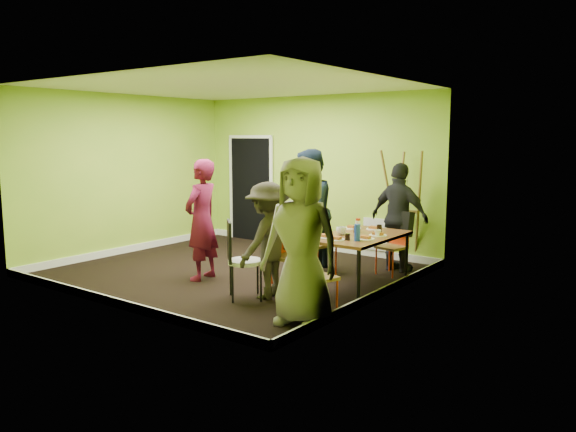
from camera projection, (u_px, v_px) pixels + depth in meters
name	position (u px, v px, depth m)	size (l,w,h in m)	color
ground	(234.00, 271.00, 8.68)	(5.00, 5.00, 0.00)	black
room_walls	(234.00, 208.00, 8.59)	(5.04, 4.54, 2.82)	#88BA30
dining_table	(359.00, 239.00, 7.58)	(0.90, 1.50, 0.75)	black
chair_left_far	(316.00, 237.00, 8.43)	(0.53, 0.53, 1.01)	#E93E16
chair_left_near	(287.00, 248.00, 7.39)	(0.46, 0.45, 1.08)	#E93E16
chair_back_end	(398.00, 230.00, 8.49)	(0.47, 0.53, 0.95)	#E93E16
chair_front_end	(312.00, 271.00, 6.47)	(0.49, 0.49, 0.95)	#E93E16
chair_bentwood	(240.00, 256.00, 7.14)	(0.56, 0.56, 1.02)	black
easel	(402.00, 208.00, 9.07)	(0.74, 0.70, 1.86)	brown
plate_near_left	(352.00, 228.00, 8.08)	(0.26, 0.26, 0.01)	white
plate_near_right	(324.00, 237.00, 7.36)	(0.24, 0.24, 0.01)	white
plate_far_back	(374.00, 229.00, 8.01)	(0.22, 0.22, 0.01)	white
plate_far_front	(336.00, 240.00, 7.20)	(0.23, 0.23, 0.01)	white
plate_wall_back	(378.00, 235.00, 7.51)	(0.24, 0.24, 0.01)	white
plate_wall_front	(365.00, 239.00, 7.25)	(0.24, 0.24, 0.01)	white
thermos	(358.00, 228.00, 7.50)	(0.06, 0.06, 0.21)	white
blue_bottle	(357.00, 233.00, 7.13)	(0.08, 0.08, 0.22)	#1A3CC3
orange_bottle	(359.00, 229.00, 7.83)	(0.04, 0.04, 0.09)	#E93E16
glass_mid	(356.00, 229.00, 7.75)	(0.06, 0.06, 0.09)	black
glass_back	(379.00, 228.00, 7.80)	(0.07, 0.07, 0.10)	black
glass_front	(347.00, 237.00, 7.20)	(0.07, 0.07, 0.09)	black
cup_a	(341.00, 231.00, 7.58)	(0.14, 0.14, 0.11)	white
cup_b	(378.00, 233.00, 7.47)	(0.09, 0.09, 0.09)	white
person_standing	(202.00, 220.00, 8.09)	(0.64, 0.42, 1.75)	maroon
person_left_far	(308.00, 211.00, 8.53)	(0.91, 0.71, 1.88)	black
person_left_near	(267.00, 240.00, 7.19)	(0.97, 0.56, 1.50)	#2A251C
person_back_end	(399.00, 218.00, 8.59)	(0.98, 0.41, 1.67)	black
person_front_end	(301.00, 241.00, 6.15)	(0.91, 0.59, 1.86)	gray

